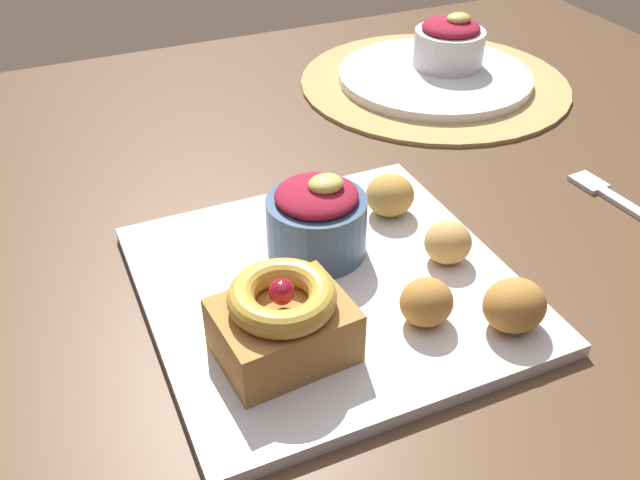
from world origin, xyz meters
name	(u,v)px	position (x,y,z in m)	size (l,w,h in m)	color
dining_table	(295,312)	(0.00, 0.00, 0.64)	(1.37, 1.04, 0.73)	brown
woven_placemat	(434,83)	(0.30, 0.25, 0.73)	(0.35, 0.35, 0.01)	tan
front_plate	(330,286)	(0.00, -0.08, 0.74)	(0.29, 0.29, 0.01)	white
cake_slice	(283,321)	(-0.06, -0.14, 0.77)	(0.10, 0.08, 0.07)	#B77F3D
berry_ramekin	(317,219)	(0.01, -0.04, 0.78)	(0.09, 0.09, 0.08)	#3D5675
fritter_front	(448,242)	(0.10, -0.09, 0.76)	(0.04, 0.04, 0.04)	tan
fritter_middle	(390,195)	(0.09, -0.01, 0.76)	(0.04, 0.04, 0.04)	gold
fritter_back	(515,305)	(0.10, -0.18, 0.76)	(0.05, 0.04, 0.04)	#BC7F38
fritter_extra	(426,302)	(0.05, -0.15, 0.76)	(0.04, 0.04, 0.04)	#BC7F38
back_plate	(435,76)	(0.30, 0.25, 0.74)	(0.25, 0.25, 0.01)	white
back_ramekin	(449,43)	(0.33, 0.26, 0.78)	(0.09, 0.09, 0.07)	white
fork	(615,198)	(0.32, -0.07, 0.73)	(0.03, 0.13, 0.00)	silver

